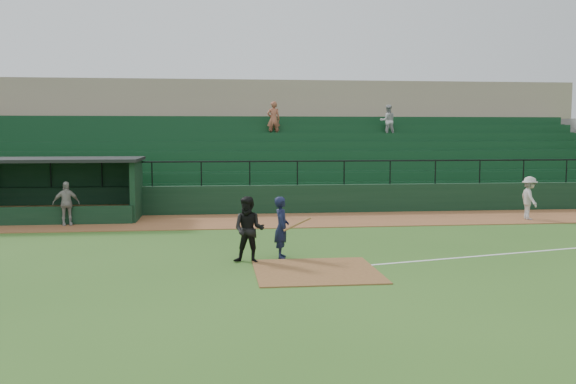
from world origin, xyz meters
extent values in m
plane|color=#30591C|center=(0.00, 0.00, 0.00)|extent=(90.00, 90.00, 0.00)
cube|color=brown|center=(0.00, 8.00, 0.01)|extent=(40.00, 4.00, 0.03)
cube|color=brown|center=(0.00, -1.00, 0.01)|extent=(3.00, 3.00, 0.03)
cube|color=white|center=(8.00, 1.20, 0.01)|extent=(17.49, 4.44, 0.01)
cube|color=black|center=(0.00, 10.20, 0.60)|extent=(36.00, 0.35, 1.20)
cylinder|color=black|center=(0.00, 10.20, 2.20)|extent=(36.00, 0.06, 0.06)
cube|color=slate|center=(0.00, 15.10, 1.80)|extent=(36.00, 9.00, 3.60)
cube|color=#0F391C|center=(0.00, 14.60, 2.25)|extent=(34.56, 8.00, 4.05)
cube|color=gray|center=(0.00, 21.60, 3.20)|extent=(38.00, 3.00, 6.40)
cube|color=slate|center=(0.00, 19.60, 3.70)|extent=(36.00, 2.00, 0.20)
imported|color=#B0B0B0|center=(6.73, 16.90, 4.01)|extent=(0.84, 0.65, 1.72)
imported|color=#9D5239|center=(0.62, 16.90, 4.08)|extent=(0.68, 0.45, 1.87)
cube|color=black|center=(-9.75, 10.40, 1.15)|extent=(8.50, 0.20, 2.30)
cube|color=black|center=(-5.50, 9.10, 1.15)|extent=(0.20, 2.60, 2.30)
cube|color=black|center=(-9.75, 9.10, 2.36)|extent=(8.90, 3.20, 0.12)
cube|color=olive|center=(-9.75, 10.00, 0.25)|extent=(7.65, 0.40, 0.50)
cube|color=black|center=(-9.75, 7.75, 0.35)|extent=(8.50, 0.12, 0.70)
imported|color=black|center=(-0.66, 0.79, 0.84)|extent=(0.45, 0.64, 1.68)
cylinder|color=olive|center=(-0.26, 0.59, 0.95)|extent=(0.79, 0.34, 0.35)
imported|color=black|center=(-1.58, 0.26, 0.87)|extent=(1.00, 0.87, 1.74)
imported|color=#AAA49F|center=(9.68, 7.08, 0.87)|extent=(0.71, 1.13, 1.67)
imported|color=#9A9690|center=(-7.84, 7.56, 0.83)|extent=(1.01, 0.65, 1.60)
camera|label=1|loc=(-2.44, -15.99, 3.39)|focal=39.34mm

